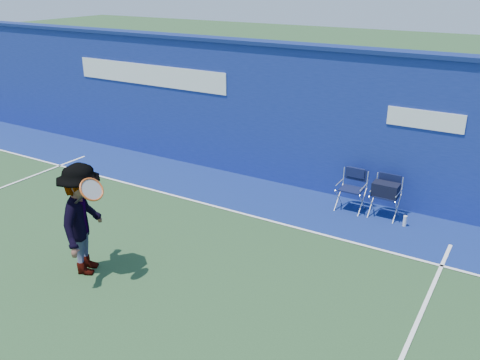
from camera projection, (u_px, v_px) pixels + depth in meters
The scene contains 8 objects.
ground at pixel (95, 281), 7.82m from camera, with size 80.00×80.00×0.00m, color #254524.
stadium_wall at pixel (259, 111), 11.37m from camera, with size 24.00×0.50×3.08m.
out_of_bounds_strip at pixel (234, 191), 11.08m from camera, with size 24.00×1.80×0.01m, color navy.
court_lines at pixel (122, 263), 8.30m from camera, with size 24.00×12.00×0.01m.
directors_chair_left at pixel (351, 197), 10.11m from camera, with size 0.49×0.45×0.83m.
directors_chair_right at pixel (385, 200), 9.78m from camera, with size 0.49×0.44×0.82m.
water_bottle at pixel (405, 221), 9.49m from camera, with size 0.07×0.07×0.21m, color silver.
tennis_player at pixel (83, 219), 7.78m from camera, with size 1.12×1.34×1.80m.
Camera 1 is at (5.34, -4.56, 4.40)m, focal length 38.00 mm.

